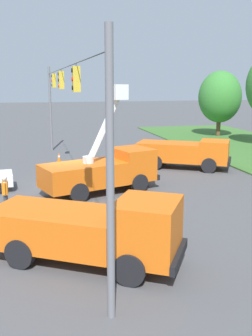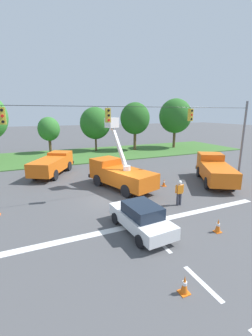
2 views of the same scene
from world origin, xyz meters
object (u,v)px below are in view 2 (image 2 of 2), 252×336
at_px(utility_truck_support_far, 53,164).
at_px(traffic_cone_mid_right, 185,285).
at_px(utility_truck_support_near, 215,170).
at_px(sedan_white, 141,217).
at_px(utility_truck_bucket_lift, 120,173).
at_px(tree_centre, 49,129).
at_px(tree_east, 95,123).
at_px(tree_east_end, 175,116).
at_px(road_worker, 179,191).
at_px(tree_far_east, 135,119).
at_px(traffic_cone_near_bucket, 164,183).
at_px(traffic_cone_mid_left, 218,226).

xyz_separation_m(utility_truck_support_far, traffic_cone_mid_right, (2.39, -18.12, -0.79)).
xyz_separation_m(utility_truck_support_near, utility_truck_support_far, (-13.14, 8.64, -0.06)).
bearing_deg(sedan_white, utility_truck_bucket_lift, 76.74).
distance_m(tree_centre, utility_truck_support_far, 13.49).
bearing_deg(utility_truck_support_near, tree_east, 103.42).
xyz_separation_m(tree_east, utility_truck_bucket_lift, (-3.51, -18.80, -3.22)).
xyz_separation_m(tree_east, sedan_white, (-5.17, -25.85, -3.74)).
bearing_deg(traffic_cone_mid_right, tree_centre, 92.38).
relative_size(tree_east_end, utility_truck_bucket_lift, 1.26).
distance_m(tree_east_end, road_worker, 26.59).
bearing_deg(tree_east, utility_truck_bucket_lift, -100.58).
bearing_deg(utility_truck_bucket_lift, traffic_cone_mid_right, -101.13).
xyz_separation_m(utility_truck_bucket_lift, utility_truck_support_near, (8.48, -2.02, -0.12)).
bearing_deg(traffic_cone_mid_right, tree_far_east, 67.18).
bearing_deg(traffic_cone_near_bucket, tree_east_end, 52.32).
bearing_deg(tree_east, traffic_cone_near_bucket, -89.55).
distance_m(utility_truck_support_near, traffic_cone_mid_right, 14.35).
xyz_separation_m(road_worker, traffic_cone_mid_left, (-0.31, -3.80, -0.63)).
distance_m(tree_centre, tree_east, 7.19).
bearing_deg(traffic_cone_near_bucket, utility_truck_bucket_lift, 162.52).
xyz_separation_m(utility_truck_support_near, traffic_cone_near_bucket, (-4.81, 0.86, -0.87)).
xyz_separation_m(tree_far_east, sedan_white, (-11.34, -23.92, -4.46)).
bearing_deg(traffic_cone_mid_right, utility_truck_support_near, 41.43).
distance_m(tree_east, traffic_cone_mid_right, 31.13).
height_order(tree_centre, utility_truck_support_near, tree_centre).
bearing_deg(traffic_cone_mid_left, road_worker, 85.38).
height_order(tree_east, utility_truck_bucket_lift, tree_east).
height_order(utility_truck_bucket_lift, utility_truck_support_near, utility_truck_bucket_lift).
bearing_deg(traffic_cone_mid_left, tree_far_east, 73.42).
relative_size(utility_truck_support_far, traffic_cone_near_bucket, 9.97).
bearing_deg(traffic_cone_near_bucket, utility_truck_support_near, -10.19).
relative_size(tree_far_east, tree_east_end, 0.91).
height_order(tree_east, tree_east_end, tree_east_end).
relative_size(tree_far_east, traffic_cone_near_bucket, 11.77).
bearing_deg(road_worker, traffic_cone_mid_left, -94.62).
bearing_deg(traffic_cone_near_bucket, traffic_cone_mid_left, -102.09).
height_order(traffic_cone_mid_right, traffic_cone_near_bucket, traffic_cone_mid_right).
xyz_separation_m(road_worker, traffic_cone_mid_right, (-4.59, -6.47, -0.65)).
xyz_separation_m(tree_far_east, utility_truck_bucket_lift, (-9.67, -16.86, -3.94)).
relative_size(utility_truck_support_near, traffic_cone_near_bucket, 10.12).
xyz_separation_m(sedan_white, road_worker, (3.99, 2.03, 0.21)).
relative_size(tree_east, sedan_white, 1.60).
height_order(sedan_white, road_worker, road_worker).
height_order(tree_centre, utility_truck_support_far, tree_centre).
xyz_separation_m(traffic_cone_mid_right, traffic_cone_near_bucket, (5.93, 10.35, -0.03)).
height_order(tree_centre, traffic_cone_mid_right, tree_centre).
height_order(road_worker, traffic_cone_near_bucket, road_worker).
bearing_deg(tree_centre, traffic_cone_near_bucket, -70.97).
height_order(utility_truck_support_near, traffic_cone_mid_right, utility_truck_support_near).
bearing_deg(traffic_cone_mid_right, traffic_cone_mid_left, 31.89).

